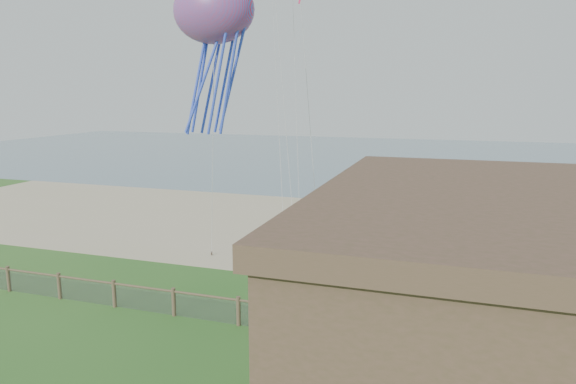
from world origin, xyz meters
name	(u,v)px	position (x,y,z in m)	size (l,w,h in m)	color
sand_beach	(330,229)	(0.00, 22.00, 0.00)	(72.00, 20.00, 0.02)	tan
ocean	(399,158)	(0.00, 66.00, 0.00)	(160.00, 68.00, 0.02)	slate
chainlink_fence	(239,313)	(0.00, 6.00, 0.55)	(36.20, 0.20, 1.25)	#4B3A2A
picnic_table	(455,361)	(8.44, 5.00, 0.41)	(1.96, 1.48, 0.83)	brown
octopus_kite	(215,54)	(-3.27, 11.09, 11.24)	(3.80, 2.68, 7.82)	red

